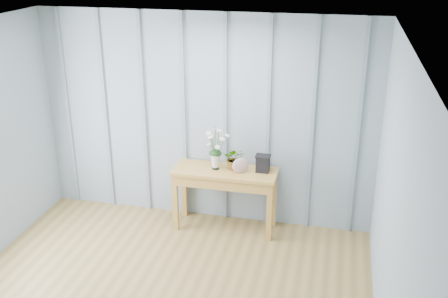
% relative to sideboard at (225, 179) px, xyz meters
% --- Properties ---
extents(room_shell, '(4.00, 4.50, 2.50)m').
position_rel_sideboard_xyz_m(room_shell, '(-0.30, -1.08, 1.35)').
color(room_shell, '#8B9EAF').
rests_on(room_shell, ground).
extents(sideboard, '(1.20, 0.45, 0.75)m').
position_rel_sideboard_xyz_m(sideboard, '(0.00, 0.00, 0.00)').
color(sideboard, '#AF8038').
rests_on(sideboard, ground).
extents(daisy_vase, '(0.36, 0.28, 0.52)m').
position_rel_sideboard_xyz_m(daisy_vase, '(-0.11, 0.00, 0.44)').
color(daisy_vase, black).
rests_on(daisy_vase, sideboard).
extents(spider_plant, '(0.26, 0.24, 0.26)m').
position_rel_sideboard_xyz_m(spider_plant, '(0.10, 0.06, 0.24)').
color(spider_plant, '#153418').
rests_on(spider_plant, sideboard).
extents(felt_disc_vessel, '(0.19, 0.13, 0.19)m').
position_rel_sideboard_xyz_m(felt_disc_vessel, '(0.19, -0.05, 0.21)').
color(felt_disc_vessel, '#92536D').
rests_on(felt_disc_vessel, sideboard).
extents(carved_box, '(0.17, 0.13, 0.20)m').
position_rel_sideboard_xyz_m(carved_box, '(0.43, 0.05, 0.22)').
color(carved_box, black).
rests_on(carved_box, sideboard).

